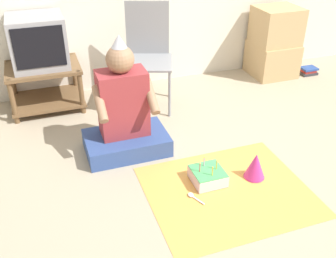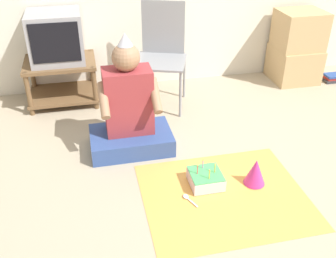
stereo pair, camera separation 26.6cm
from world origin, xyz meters
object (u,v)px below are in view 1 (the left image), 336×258
Objects in this scene: cardboard_box_stack at (274,43)px; party_hat_blue at (255,166)px; book_pile at (308,71)px; person_seated at (124,115)px; folding_chair at (147,49)px; tv at (38,41)px; birthday_cake at (208,176)px.

party_hat_blue is (-1.10, -1.58, -0.25)m from cardboard_box_stack.
cardboard_box_stack is at bearing 161.20° from book_pile.
person_seated is at bearing 139.79° from party_hat_blue.
person_seated is (-0.40, -0.74, -0.22)m from folding_chair.
cardboard_box_stack is at bearing 26.49° from person_seated.
person_seated is at bearing -118.76° from folding_chair.
party_hat_blue is at bearing -51.22° from tv.
folding_chair is at bearing -178.18° from book_pile.
tv is at bearing 121.73° from birthday_cake.
book_pile is 0.21× the size of person_seated.
book_pile is 0.99× the size of party_hat_blue.
folding_chair is 1.49m from cardboard_box_stack.
person_seated is (0.51, -0.94, -0.33)m from tv.
tv is 2.46× the size of party_hat_blue.
tv is at bearing 167.25° from folding_chair.
birthday_cake reaches higher than book_pile.
book_pile is 2.42m from person_seated.
cardboard_box_stack is 0.80× the size of person_seated.
birthday_cake is at bearing -143.04° from book_pile.
party_hat_blue is (-1.50, -1.44, 0.07)m from book_pile.
folding_chair is 1.40m from birthday_cake.
folding_chair reaches higher than cardboard_box_stack.
folding_chair is 4.25× the size of birthday_cake.
tv is at bearing 128.78° from party_hat_blue.
cardboard_box_stack is 0.53m from book_pile.
tv is 0.95m from folding_chair.
folding_chair is 4.87× the size of party_hat_blue.
folding_chair is at bearing -172.40° from cardboard_box_stack.
person_seated reaches higher than tv.
folding_chair is 1.93m from book_pile.
cardboard_box_stack reaches higher than book_pile.
book_pile is at bearing 43.79° from party_hat_blue.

